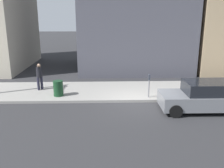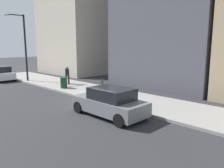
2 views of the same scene
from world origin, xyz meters
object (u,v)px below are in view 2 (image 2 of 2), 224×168
object	(u,v)px
parked_car_grey	(110,102)
trash_bin	(64,83)
streetlamp	(23,42)
parked_car_white	(0,74)
parking_meter	(102,87)
pedestrian_near_meter	(67,74)

from	to	relation	value
parked_car_grey	trash_bin	bearing A→B (deg)	74.34
streetlamp	trash_bin	size ratio (longest dim) A/B	7.22
trash_bin	parked_car_white	bearing A→B (deg)	102.18
parking_meter	streetlamp	xyz separation A→B (m)	(-0.17, 11.29, 3.04)
pedestrian_near_meter	parked_car_grey	bearing A→B (deg)	-68.67
parked_car_white	parking_meter	size ratio (longest dim) A/B	3.14
pedestrian_near_meter	parking_meter	bearing A→B (deg)	-62.38
parked_car_white	pedestrian_near_meter	distance (m)	8.48
parked_car_grey	pedestrian_near_meter	size ratio (longest dim) A/B	2.54
parked_car_grey	parking_meter	xyz separation A→B (m)	(1.74, 2.45, 0.24)
parked_car_grey	trash_bin	distance (m)	7.98
parked_car_white	pedestrian_near_meter	world-z (taller)	pedestrian_near_meter
parking_meter	pedestrian_near_meter	world-z (taller)	pedestrian_near_meter
parked_car_grey	trash_bin	world-z (taller)	parked_car_grey
parking_meter	streetlamp	world-z (taller)	streetlamp
parked_car_white	streetlamp	world-z (taller)	streetlamp
parked_car_grey	parked_car_white	distance (m)	16.85
parked_car_white	streetlamp	distance (m)	4.72
pedestrian_near_meter	trash_bin	bearing A→B (deg)	-90.84
trash_bin	parked_car_grey	bearing A→B (deg)	-105.96
parked_car_white	streetlamp	size ratio (longest dim) A/B	0.65
parked_car_grey	streetlamp	bearing A→B (deg)	83.77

